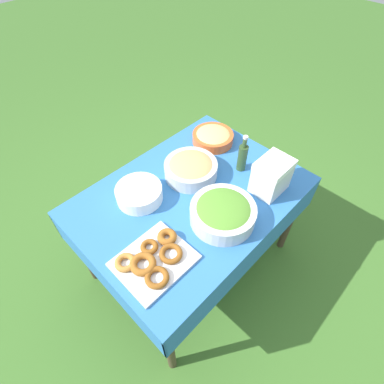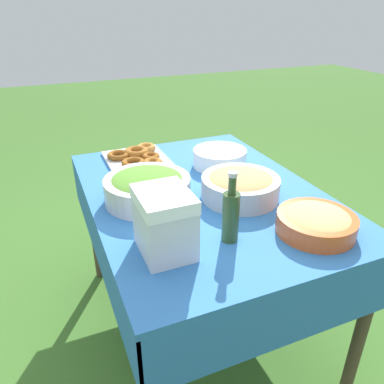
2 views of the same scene
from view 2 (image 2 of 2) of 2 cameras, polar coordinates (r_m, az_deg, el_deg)
name	(u,v)px [view 2 (image 2 of 2)]	position (r m, az deg, el deg)	size (l,w,h in m)	color
ground_plane	(201,322)	(2.05, 1.42, -19.21)	(14.00, 14.00, 0.00)	#3D6B28
picnic_table	(203,212)	(1.64, 1.68, -2.99)	(1.29, 0.94, 0.76)	#2D6BB2
salad_bowl	(147,187)	(1.50, -6.82, 0.81)	(0.35, 0.35, 0.12)	silver
pasta_bowl	(316,222)	(1.37, 18.41, -4.29)	(0.27, 0.27, 0.08)	#E05B28
donut_platter	(138,158)	(1.91, -8.25, 5.18)	(0.37, 0.30, 0.05)	silver
plate_stack	(220,158)	(1.84, 4.23, 5.22)	(0.26, 0.26, 0.08)	white
olive_oil_bottle	(231,215)	(1.23, 5.92, -3.44)	(0.06, 0.06, 0.25)	#2D4723
bread_bowl	(240,185)	(1.53, 7.37, 1.05)	(0.32, 0.32, 0.11)	#B2B7BC
cooler_box	(165,223)	(1.17, -4.20, -4.67)	(0.20, 0.16, 0.21)	silver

